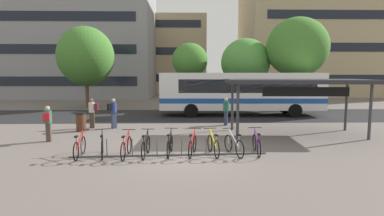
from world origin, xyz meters
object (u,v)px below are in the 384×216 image
(parked_bicycle_black_3, at_px, (146,147))
(parked_bicycle_black_4, at_px, (170,145))
(transit_shelter, at_px, (297,83))
(street_tree_0, at_px, (86,56))
(commuter_black_pack_2, at_px, (113,111))
(parked_bicycle_red_0, at_px, (80,147))
(city_bus, at_px, (240,92))
(parked_bicycle_red_5, at_px, (193,146))
(trash_bin, at_px, (81,122))
(parked_bicycle_yellow_6, at_px, (213,146))
(commuter_red_pack_3, at_px, (48,121))
(commuter_maroon_pack_0, at_px, (92,111))
(street_tree_1, at_px, (297,47))
(parked_bicycle_red_2, at_px, (126,147))
(street_tree_3, at_px, (245,62))
(parked_bicycle_purple_8, at_px, (257,145))
(street_tree_2, at_px, (190,61))
(parked_bicycle_black_1, at_px, (102,147))
(parked_bicycle_silver_7, at_px, (234,145))
(commuter_black_pack_1, at_px, (226,109))

(parked_bicycle_black_3, relative_size, parked_bicycle_black_4, 1.00)
(transit_shelter, height_order, street_tree_0, street_tree_0)
(parked_bicycle_black_3, xyz_separation_m, commuter_black_pack_2, (-2.61, 6.08, 0.62))
(transit_shelter, bearing_deg, parked_bicycle_red_0, -154.81)
(city_bus, bearing_deg, transit_shelter, 104.08)
(parked_bicycle_red_5, height_order, trash_bin, trash_bin)
(parked_bicycle_yellow_6, relative_size, commuter_red_pack_3, 1.02)
(city_bus, bearing_deg, commuter_maroon_pack_0, 29.91)
(commuter_maroon_pack_0, height_order, street_tree_0, street_tree_0)
(commuter_black_pack_2, height_order, street_tree_0, street_tree_0)
(commuter_black_pack_2, xyz_separation_m, street_tree_1, (13.69, 8.48, 4.34))
(parked_bicycle_red_2, height_order, street_tree_1, street_tree_1)
(parked_bicycle_red_2, bearing_deg, commuter_maroon_pack_0, 28.73)
(city_bus, relative_size, parked_bicycle_red_5, 7.12)
(parked_bicycle_red_2, xyz_separation_m, trash_bin, (-3.46, 5.34, 0.13))
(parked_bicycle_red_0, distance_m, street_tree_1, 20.55)
(trash_bin, bearing_deg, parked_bicycle_red_0, -72.36)
(street_tree_3, bearing_deg, transit_shelter, -88.91)
(parked_bicycle_purple_8, bearing_deg, commuter_red_pack_3, 78.26)
(parked_bicycle_yellow_6, bearing_deg, parked_bicycle_purple_8, -96.30)
(transit_shelter, distance_m, street_tree_2, 13.94)
(city_bus, distance_m, transit_shelter, 7.56)
(parked_bicycle_red_0, bearing_deg, parked_bicycle_red_2, -95.97)
(parked_bicycle_red_5, bearing_deg, parked_bicycle_black_3, 104.10)
(parked_bicycle_red_5, bearing_deg, parked_bicycle_black_1, 102.10)
(street_tree_3, bearing_deg, parked_bicycle_red_5, -107.93)
(parked_bicycle_red_0, distance_m, parked_bicycle_silver_7, 5.93)
(parked_bicycle_red_0, relative_size, parked_bicycle_yellow_6, 1.01)
(parked_bicycle_black_3, bearing_deg, street_tree_0, 27.52)
(commuter_black_pack_1, bearing_deg, parked_bicycle_black_3, -15.82)
(parked_bicycle_black_4, bearing_deg, parked_bicycle_red_0, 97.36)
(parked_bicycle_black_1, distance_m, parked_bicycle_silver_7, 5.09)
(commuter_black_pack_2, distance_m, street_tree_1, 16.68)
(parked_bicycle_red_0, relative_size, transit_shelter, 0.24)
(street_tree_3, bearing_deg, commuter_black_pack_2, -133.38)
(commuter_black_pack_1, distance_m, commuter_red_pack_3, 9.91)
(commuter_black_pack_2, xyz_separation_m, street_tree_2, (4.63, 10.75, 3.31))
(city_bus, bearing_deg, commuter_black_pack_2, 34.37)
(parked_bicycle_black_4, bearing_deg, city_bus, -18.88)
(parked_bicycle_black_1, xyz_separation_m, parked_bicycle_silver_7, (5.09, 0.08, 0.00))
(transit_shelter, relative_size, commuter_black_pack_2, 4.19)
(street_tree_1, height_order, street_tree_2, street_tree_1)
(parked_bicycle_black_4, distance_m, parked_bicycle_purple_8, 3.42)
(parked_bicycle_yellow_6, bearing_deg, street_tree_0, 21.26)
(parked_bicycle_purple_8, relative_size, street_tree_2, 0.29)
(commuter_maroon_pack_0, relative_size, commuter_black_pack_1, 1.02)
(parked_bicycle_silver_7, relative_size, commuter_maroon_pack_0, 0.97)
(parked_bicycle_silver_7, bearing_deg, parked_bicycle_black_4, 72.24)
(parked_bicycle_red_2, xyz_separation_m, commuter_red_pack_3, (-4.13, 2.80, 0.58))
(parked_bicycle_black_4, distance_m, trash_bin, 7.21)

